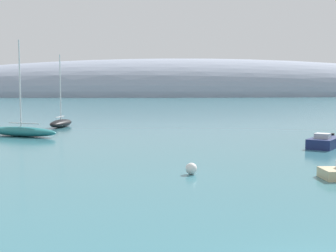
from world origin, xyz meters
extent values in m
ellipsoid|color=#8E99AD|center=(29.96, 225.33, 0.00)|extent=(330.04, 65.35, 38.49)
ellipsoid|color=#1E6B70|center=(-15.55, 35.19, 0.47)|extent=(8.06, 5.49, 0.93)
cylinder|color=silver|center=(-15.55, 35.19, 5.12)|extent=(0.14, 0.14, 8.38)
cube|color=silver|center=(-15.23, 35.01, 1.28)|extent=(3.29, 1.85, 0.10)
ellipsoid|color=black|center=(-13.14, 45.29, 0.45)|extent=(2.92, 5.83, 0.91)
cylinder|color=silver|center=(-13.14, 45.29, 4.76)|extent=(0.13, 0.13, 7.70)
cube|color=silver|center=(-13.20, 45.04, 1.26)|extent=(0.68, 2.47, 0.10)
cube|color=navy|center=(10.33, 24.55, 0.39)|extent=(3.97, 4.36, 0.78)
cube|color=black|center=(11.74, 26.36, 0.59)|extent=(0.55, 0.57, 0.71)
cube|color=#B2B7C1|center=(9.95, 24.07, 0.98)|extent=(1.47, 1.45, 0.40)
sphere|color=silver|center=(-1.79, 14.43, 0.32)|extent=(0.64, 0.64, 0.64)
camera|label=1|loc=(-5.33, -10.19, 4.81)|focal=48.88mm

